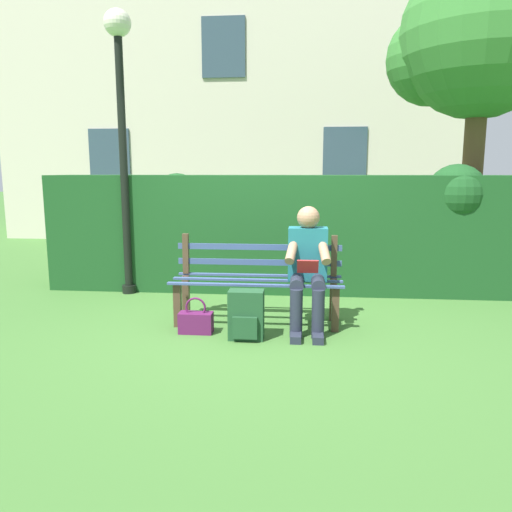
% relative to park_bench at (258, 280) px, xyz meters
% --- Properties ---
extents(ground, '(60.00, 60.00, 0.00)m').
position_rel_park_bench_xyz_m(ground, '(0.00, 0.07, -0.43)').
color(ground, '#3D6B2D').
extents(park_bench, '(1.70, 0.52, 0.88)m').
position_rel_park_bench_xyz_m(park_bench, '(0.00, 0.00, 0.00)').
color(park_bench, '#4C3828').
rests_on(park_bench, ground).
extents(person_seated, '(0.44, 0.73, 1.19)m').
position_rel_park_bench_xyz_m(person_seated, '(-0.50, 0.17, 0.20)').
color(person_seated, '#1E6672').
rests_on(person_seated, ground).
extents(hedge_backdrop, '(6.37, 0.88, 1.61)m').
position_rel_park_bench_xyz_m(hedge_backdrop, '(-0.42, -1.47, 0.34)').
color(hedge_backdrop, '#19471E').
rests_on(hedge_backdrop, ground).
extents(tree, '(2.27, 2.17, 4.38)m').
position_rel_park_bench_xyz_m(tree, '(-2.68, -2.38, 2.79)').
color(tree, brown).
rests_on(tree, ground).
extents(building_facade, '(10.10, 3.17, 6.49)m').
position_rel_park_bench_xyz_m(building_facade, '(1.23, -7.32, 2.82)').
color(building_facade, beige).
rests_on(building_facade, ground).
extents(backpack, '(0.32, 0.26, 0.46)m').
position_rel_park_bench_xyz_m(backpack, '(0.05, 0.55, -0.21)').
color(backpack, '#1E4728').
rests_on(backpack, ground).
extents(handbag, '(0.32, 0.15, 0.35)m').
position_rel_park_bench_xyz_m(handbag, '(0.55, 0.43, -0.32)').
color(handbag, '#59194C').
rests_on(handbag, ground).
extents(lamp_post, '(0.32, 0.32, 3.37)m').
position_rel_park_bench_xyz_m(lamp_post, '(1.73, -1.04, 1.89)').
color(lamp_post, black).
rests_on(lamp_post, ground).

